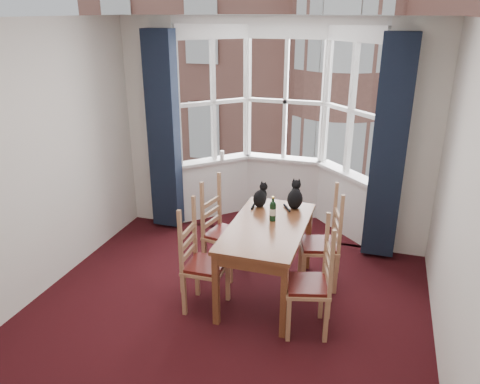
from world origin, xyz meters
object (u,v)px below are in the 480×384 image
at_px(cat_left, 260,197).
at_px(cat_right, 295,197).
at_px(chair_right_near, 317,286).
at_px(chair_right_far, 327,246).
at_px(dining_table, 267,234).
at_px(chair_left_far, 218,233).
at_px(candle_tall, 222,155).
at_px(chair_left_near, 197,265).
at_px(wine_bottle, 273,210).

height_order(cat_left, cat_right, cat_right).
bearing_deg(chair_right_near, chair_right_far, 90.95).
height_order(dining_table, chair_right_far, chair_right_far).
height_order(chair_left_far, chair_right_near, same).
distance_m(chair_left_far, candle_tall, 1.59).
bearing_deg(chair_left_far, chair_right_near, -31.62).
distance_m(chair_left_far, cat_right, 0.97).
xyz_separation_m(chair_right_far, cat_left, (-0.78, 0.10, 0.44)).
height_order(dining_table, chair_left_near, chair_left_near).
xyz_separation_m(chair_left_far, chair_right_far, (1.23, 0.06, 0.00)).
xyz_separation_m(chair_right_near, cat_right, (-0.42, 1.00, 0.46)).
bearing_deg(dining_table, chair_left_far, 154.95).
distance_m(chair_right_far, cat_right, 0.63).
bearing_deg(cat_left, wine_bottle, -56.32).
relative_size(chair_left_near, candle_tall, 6.71).
bearing_deg(dining_table, chair_right_far, 32.23).
bearing_deg(cat_right, chair_right_near, -67.30).
distance_m(chair_right_near, candle_tall, 2.84).
distance_m(dining_table, chair_right_far, 0.72).
relative_size(chair_left_far, cat_right, 2.79).
height_order(chair_left_near, chair_left_far, same).
bearing_deg(dining_table, cat_left, 113.63).
bearing_deg(chair_left_near, wine_bottle, 42.14).
bearing_deg(chair_right_near, dining_table, 142.09).
distance_m(dining_table, chair_left_near, 0.78).
xyz_separation_m(chair_left_near, chair_right_far, (1.19, 0.80, 0.00)).
bearing_deg(cat_left, dining_table, -66.37).
height_order(chair_left_near, candle_tall, candle_tall).
bearing_deg(cat_right, chair_left_near, -128.75).
xyz_separation_m(chair_right_near, cat_left, (-0.80, 0.93, 0.44)).
xyz_separation_m(dining_table, chair_left_near, (-0.61, -0.44, -0.23)).
relative_size(dining_table, chair_right_far, 1.54).
relative_size(dining_table, wine_bottle, 5.30).
bearing_deg(chair_right_far, dining_table, -147.77).
relative_size(chair_left_near, chair_right_far, 1.00).
xyz_separation_m(chair_left_far, candle_tall, (-0.46, 1.45, 0.47)).
height_order(dining_table, chair_left_far, chair_left_far).
bearing_deg(chair_right_far, wine_bottle, -157.43).
bearing_deg(dining_table, wine_bottle, 81.91).
height_order(chair_left_far, chair_right_far, same).
height_order(dining_table, wine_bottle, wine_bottle).
distance_m(cat_right, candle_tall, 1.77).
bearing_deg(cat_left, cat_right, 10.78).
relative_size(chair_right_far, cat_left, 3.22).
xyz_separation_m(dining_table, chair_left_far, (-0.65, 0.30, -0.23)).
bearing_deg(chair_left_near, dining_table, 35.59).
distance_m(dining_table, candle_tall, 2.09).
relative_size(chair_left_near, chair_right_near, 1.00).
xyz_separation_m(chair_left_near, cat_right, (0.78, 0.97, 0.46)).
xyz_separation_m(chair_left_near, wine_bottle, (0.63, 0.57, 0.45)).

